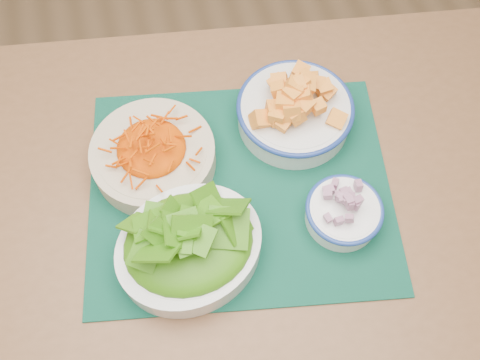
# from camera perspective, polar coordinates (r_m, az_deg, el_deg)

# --- Properties ---
(ground) EXTENTS (4.00, 4.00, 0.00)m
(ground) POSITION_cam_1_polar(r_m,az_deg,el_deg) (1.70, -2.93, -6.86)
(ground) COLOR olive
(ground) RESTS_ON ground
(table) EXTENTS (1.42, 1.06, 0.75)m
(table) POSITION_cam_1_polar(r_m,az_deg,el_deg) (0.99, -3.56, -6.79)
(table) COLOR brown
(table) RESTS_ON ground
(placemat) EXTENTS (0.59, 0.51, 0.00)m
(placemat) POSITION_cam_1_polar(r_m,az_deg,el_deg) (0.93, -0.00, -0.91)
(placemat) COLOR black
(placemat) RESTS_ON table
(carrot_bowl) EXTENTS (0.28, 0.28, 0.08)m
(carrot_bowl) POSITION_cam_1_polar(r_m,az_deg,el_deg) (0.93, -9.31, 2.94)
(carrot_bowl) COLOR beige
(carrot_bowl) RESTS_ON placemat
(squash_bowl) EXTENTS (0.27, 0.27, 0.11)m
(squash_bowl) POSITION_cam_1_polar(r_m,az_deg,el_deg) (0.96, 5.95, 7.87)
(squash_bowl) COLOR silver
(squash_bowl) RESTS_ON placemat
(lettuce_bowl) EXTENTS (0.28, 0.26, 0.11)m
(lettuce_bowl) POSITION_cam_1_polar(r_m,az_deg,el_deg) (0.84, -5.52, -6.76)
(lettuce_bowl) COLOR silver
(lettuce_bowl) RESTS_ON placemat
(onion_bowl) EXTENTS (0.14, 0.14, 0.07)m
(onion_bowl) POSITION_cam_1_polar(r_m,az_deg,el_deg) (0.89, 11.04, -3.24)
(onion_bowl) COLOR white
(onion_bowl) RESTS_ON placemat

